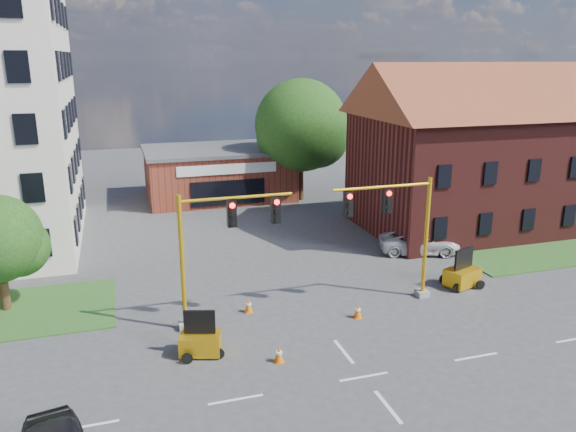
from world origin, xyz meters
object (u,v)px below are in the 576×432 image
at_px(signal_mast_east, 397,226).
at_px(trailer_west, 200,341).
at_px(pickup_white, 419,242).
at_px(trailer_east, 462,275).
at_px(signal_mast_west, 219,243).

bearing_deg(signal_mast_east, trailer_west, -166.35).
distance_m(trailer_west, pickup_white, 17.14).
bearing_deg(trailer_east, signal_mast_east, 167.59).
xyz_separation_m(signal_mast_east, trailer_west, (-10.05, -2.44, -3.34)).
distance_m(signal_mast_west, trailer_west, 4.34).
height_order(trailer_east, pickup_white, trailer_east).
xyz_separation_m(signal_mast_west, pickup_white, (13.61, 5.96, -3.24)).
bearing_deg(trailer_west, trailer_east, 27.95).
xyz_separation_m(signal_mast_east, pickup_white, (4.90, 5.96, -3.24)).
height_order(trailer_west, pickup_white, trailer_west).
relative_size(signal_mast_west, signal_mast_east, 1.00).
distance_m(signal_mast_east, trailer_west, 10.86).
relative_size(signal_mast_east, trailer_west, 3.30).
bearing_deg(signal_mast_west, trailer_west, -118.69).
relative_size(trailer_west, trailer_east, 0.90).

